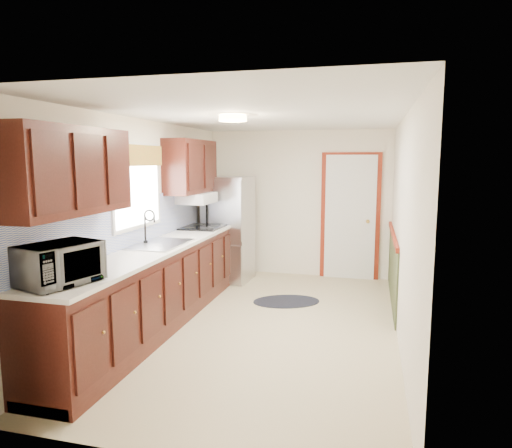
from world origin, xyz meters
The scene contains 8 objects.
room_shell centered at (0.00, 0.00, 1.20)m, with size 3.20×5.20×2.52m.
kitchen_run centered at (-1.24, -0.29, 0.81)m, with size 0.63×4.00×2.20m.
back_wall_trim centered at (0.99, 2.21, 0.89)m, with size 1.12×2.30×2.08m.
ceiling_fixture centered at (-0.30, -0.20, 2.36)m, with size 0.30×0.30×0.06m, color #FFD88C.
microwave centered at (-1.20, -1.95, 1.14)m, with size 0.59×0.33×0.40m, color white.
refrigerator centered at (-1.02, 1.87, 0.83)m, with size 0.73×0.72×1.66m.
rug centered at (0.09, 0.94, 0.01)m, with size 0.91×0.58×0.01m, color black.
cooktop centered at (-1.19, 1.18, 0.95)m, with size 0.54×0.65×0.02m, color black.
Camera 1 is at (1.17, -4.98, 1.92)m, focal length 32.00 mm.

